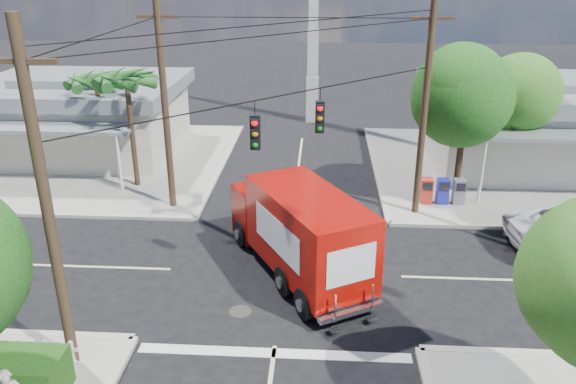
{
  "coord_description": "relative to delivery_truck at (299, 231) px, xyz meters",
  "views": [
    {
      "loc": [
        1.16,
        -16.8,
        9.93
      ],
      "look_at": [
        0.0,
        2.0,
        2.2
      ],
      "focal_mm": 35.0,
      "sensor_mm": 36.0,
      "label": 1
    }
  ],
  "objects": [
    {
      "name": "ground",
      "position": [
        -0.5,
        -0.05,
        -1.59
      ],
      "size": [
        120.0,
        120.0,
        0.0
      ],
      "primitive_type": "plane",
      "color": "black",
      "rests_on": "ground"
    },
    {
      "name": "sidewalk_ne",
      "position": [
        10.38,
        10.83,
        -1.52
      ],
      "size": [
        14.12,
        14.12,
        0.14
      ],
      "color": "gray",
      "rests_on": "ground"
    },
    {
      "name": "sidewalk_nw",
      "position": [
        -11.38,
        10.83,
        -1.52
      ],
      "size": [
        14.12,
        14.12,
        0.14
      ],
      "color": "gray",
      "rests_on": "ground"
    },
    {
      "name": "road_markings",
      "position": [
        -0.5,
        -1.52,
        -1.59
      ],
      "size": [
        32.0,
        32.0,
        0.01
      ],
      "color": "beige",
      "rests_on": "ground"
    },
    {
      "name": "building_ne",
      "position": [
        12.0,
        11.92,
        0.73
      ],
      "size": [
        11.8,
        10.2,
        4.5
      ],
      "color": "beige",
      "rests_on": "sidewalk_ne"
    },
    {
      "name": "building_nw",
      "position": [
        -12.5,
        12.42,
        0.63
      ],
      "size": [
        10.8,
        10.2,
        4.3
      ],
      "color": "beige",
      "rests_on": "sidewalk_nw"
    },
    {
      "name": "radio_tower",
      "position": [
        0.0,
        19.95,
        4.05
      ],
      "size": [
        0.8,
        0.8,
        17.0
      ],
      "color": "silver",
      "rests_on": "ground"
    },
    {
      "name": "tree_ne_front",
      "position": [
        6.71,
        6.71,
        3.17
      ],
      "size": [
        4.21,
        4.14,
        6.66
      ],
      "color": "#422D1C",
      "rests_on": "sidewalk_ne"
    },
    {
      "name": "tree_ne_back",
      "position": [
        9.31,
        8.91,
        2.59
      ],
      "size": [
        3.77,
        3.66,
        5.82
      ],
      "color": "#422D1C",
      "rests_on": "sidewalk_ne"
    },
    {
      "name": "palm_nw_front",
      "position": [
        -8.0,
        7.45,
        3.45
      ],
      "size": [
        3.01,
        3.08,
        5.59
      ],
      "color": "#422D1C",
      "rests_on": "sidewalk_nw"
    },
    {
      "name": "palm_nw_back",
      "position": [
        -10.0,
        8.95,
        3.08
      ],
      "size": [
        3.01,
        3.08,
        5.19
      ],
      "color": "#422D1C",
      "rests_on": "sidewalk_nw"
    },
    {
      "name": "utility_poles",
      "position": [
        -2.08,
        1.56,
        3.08
      ],
      "size": [
        12.0,
        10.68,
        9.0
      ],
      "color": "#473321",
      "rests_on": "ground"
    },
    {
      "name": "vending_boxes",
      "position": [
        6.0,
        6.15,
        -0.9
      ],
      "size": [
        1.9,
        0.5,
        1.1
      ],
      "color": "red",
      "rests_on": "sidewalk_ne"
    },
    {
      "name": "delivery_truck",
      "position": [
        0.0,
        0.0,
        0.0
      ],
      "size": [
        5.37,
        7.35,
        3.14
      ],
      "color": "black",
      "rests_on": "ground"
    }
  ]
}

